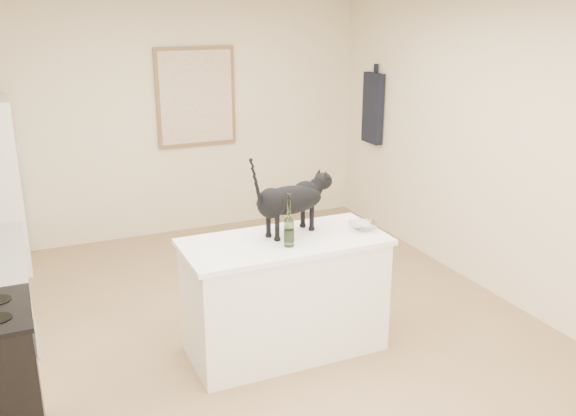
{
  "coord_description": "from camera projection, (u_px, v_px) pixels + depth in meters",
  "views": [
    {
      "loc": [
        -1.61,
        -4.11,
        2.53
      ],
      "look_at": [
        0.15,
        -0.15,
        1.12
      ],
      "focal_mm": 39.03,
      "sensor_mm": 36.0,
      "label": 1
    }
  ],
  "objects": [
    {
      "name": "floor",
      "position": [
        263.0,
        339.0,
        4.97
      ],
      "size": [
        5.5,
        5.5,
        0.0
      ],
      "primitive_type": "plane",
      "color": "#9A7752",
      "rests_on": "ground"
    },
    {
      "name": "wall_back",
      "position": [
        170.0,
        121.0,
        6.96
      ],
      "size": [
        4.5,
        0.0,
        4.5
      ],
      "primitive_type": "plane",
      "rotation": [
        1.57,
        0.0,
        0.0
      ],
      "color": "beige",
      "rests_on": "ground"
    },
    {
      "name": "wall_front",
      "position": [
        551.0,
        375.0,
        2.18
      ],
      "size": [
        4.5,
        0.0,
        4.5
      ],
      "primitive_type": "plane",
      "rotation": [
        -1.57,
        0.0,
        0.0
      ],
      "color": "beige",
      "rests_on": "ground"
    },
    {
      "name": "wall_right",
      "position": [
        501.0,
        153.0,
        5.44
      ],
      "size": [
        0.0,
        5.5,
        5.5
      ],
      "primitive_type": "plane",
      "rotation": [
        1.57,
        0.0,
        -1.57
      ],
      "color": "beige",
      "rests_on": "ground"
    },
    {
      "name": "island_base",
      "position": [
        285.0,
        298.0,
        4.7
      ],
      "size": [
        1.44,
        0.67,
        0.86
      ],
      "primitive_type": "cube",
      "color": "white",
      "rests_on": "floor"
    },
    {
      "name": "island_top",
      "position": [
        285.0,
        242.0,
        4.57
      ],
      "size": [
        1.5,
        0.7,
        0.04
      ],
      "primitive_type": "cube",
      "color": "white",
      "rests_on": "island_base"
    },
    {
      "name": "artwork_frame",
      "position": [
        196.0,
        97.0,
        6.97
      ],
      "size": [
        0.9,
        0.03,
        1.1
      ],
      "primitive_type": "cube",
      "color": "brown",
      "rests_on": "wall_back"
    },
    {
      "name": "artwork_canvas",
      "position": [
        197.0,
        97.0,
        6.96
      ],
      "size": [
        0.82,
        0.0,
        1.02
      ],
      "primitive_type": "cube",
      "color": "beige",
      "rests_on": "wall_back"
    },
    {
      "name": "hanging_garment",
      "position": [
        373.0,
        108.0,
        7.17
      ],
      "size": [
        0.08,
        0.34,
        0.8
      ],
      "primitive_type": "cube",
      "color": "black",
      "rests_on": "wall_right"
    },
    {
      "name": "black_cat",
      "position": [
        289.0,
        204.0,
        4.6
      ],
      "size": [
        0.7,
        0.39,
        0.47
      ],
      "primitive_type": null,
      "rotation": [
        0.0,
        0.0,
        0.29
      ],
      "color": "black",
      "rests_on": "island_top"
    },
    {
      "name": "wine_bottle",
      "position": [
        289.0,
        223.0,
        4.38
      ],
      "size": [
        0.08,
        0.08,
        0.34
      ],
      "primitive_type": "cylinder",
      "rotation": [
        0.0,
        0.0,
        0.12
      ],
      "color": "#345823",
      "rests_on": "island_top"
    },
    {
      "name": "glass_bowl",
      "position": [
        363.0,
        226.0,
        4.75
      ],
      "size": [
        0.27,
        0.27,
        0.05
      ],
      "primitive_type": "imported",
      "rotation": [
        0.0,
        0.0,
        -0.32
      ],
      "color": "silver",
      "rests_on": "island_top"
    },
    {
      "name": "fridge_paper",
      "position": [
        17.0,
        152.0,
        6.09
      ],
      "size": [
        0.05,
        0.12,
        0.16
      ],
      "primitive_type": "cube",
      "rotation": [
        0.0,
        0.0,
        -0.38
      ],
      "color": "silver",
      "rests_on": "fridge"
    }
  ]
}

